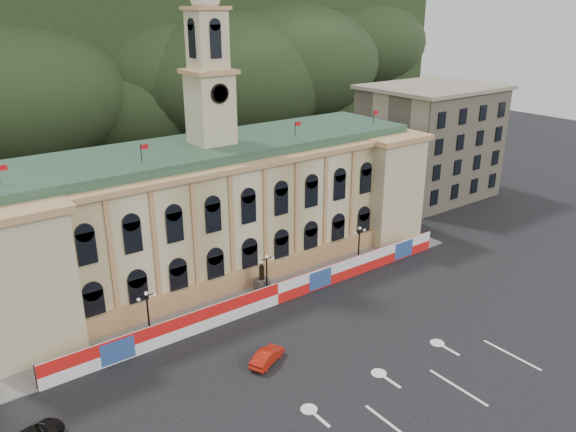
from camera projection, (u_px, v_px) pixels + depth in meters
ground at (375, 370)px, 50.41m from camera, size 260.00×260.00×0.00m
lane_markings at (418, 400)px, 46.66m from camera, size 26.00×10.00×0.02m
hill_ridge at (18, 55)px, 135.11m from camera, size 230.00×80.00×64.00m
city_hall at (217, 206)px, 68.38m from camera, size 56.20×17.60×37.10m
side_building_right at (429, 141)px, 94.41m from camera, size 21.00×17.00×18.60m
hoarding_fence at (277, 293)px, 61.31m from camera, size 50.00×0.44×2.50m
pavement at (263, 293)px, 63.70m from camera, size 56.00×5.50×0.16m
statue at (262, 284)px, 63.50m from camera, size 1.40×1.40×3.72m
lamp_left at (148, 311)px, 54.25m from camera, size 1.96×0.44×5.15m
lamp_center at (267, 272)px, 62.08m from camera, size 1.96×0.44×5.15m
lamp_right at (359, 242)px, 69.92m from camera, size 1.96×0.44×5.15m
red_sedan at (267, 356)px, 51.26m from camera, size 4.56×5.21×1.36m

